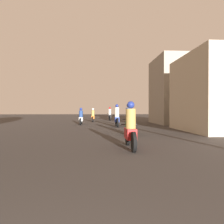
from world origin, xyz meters
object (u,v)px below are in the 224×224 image
motorcycle_red (130,130)px  motorcycle_green (129,122)px  building_right_far (185,91)px  motorcycle_white (81,118)px  motorcycle_orange (93,116)px  motorcycle_black (110,115)px  motorcycle_blue (117,118)px

motorcycle_red → motorcycle_green: motorcycle_green is taller
motorcycle_red → building_right_far: bearing=62.0°
motorcycle_green → motorcycle_white: motorcycle_green is taller
motorcycle_orange → building_right_far: (8.41, -3.72, 2.38)m
motorcycle_green → motorcycle_orange: 12.33m
motorcycle_white → motorcycle_black: 7.54m
motorcycle_blue → motorcycle_black: motorcycle_blue is taller
motorcycle_white → motorcycle_green: bearing=-64.9°
motorcycle_green → motorcycle_orange: (-2.03, 12.16, -0.06)m
motorcycle_red → motorcycle_blue: bearing=88.8°
motorcycle_green → motorcycle_black: 14.62m
motorcycle_white → motorcycle_blue: bearing=-37.2°
motorcycle_green → motorcycle_orange: motorcycle_green is taller
motorcycle_blue → building_right_far: 7.63m
motorcycle_orange → motorcycle_black: bearing=43.0°
motorcycle_blue → motorcycle_white: bearing=144.8°
motorcycle_orange → motorcycle_green: bearing=-89.6°
motorcycle_blue → building_right_far: (6.51, 3.26, 2.29)m
motorcycle_blue → building_right_far: size_ratio=0.34×
motorcycle_green → motorcycle_blue: size_ratio=1.00×
motorcycle_red → building_right_far: size_ratio=0.33×
motorcycle_orange → building_right_far: 9.50m
motorcycle_green → building_right_far: 10.83m
motorcycle_blue → motorcycle_orange: bearing=111.1°
motorcycle_orange → motorcycle_black: (1.92, 2.46, 0.05)m
motorcycle_orange → motorcycle_white: bearing=-110.7°
motorcycle_white → building_right_far: (9.33, 0.80, 2.38)m
motorcycle_red → motorcycle_blue: 9.09m
motorcycle_red → motorcycle_black: bearing=90.0°
motorcycle_red → motorcycle_black: (0.41, 18.52, 0.01)m
motorcycle_black → building_right_far: (6.49, -6.18, 2.33)m
motorcycle_orange → motorcycle_black: 3.12m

